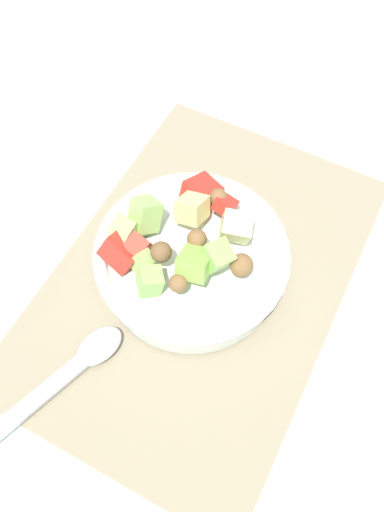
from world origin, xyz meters
TOP-DOWN VIEW (x-y plane):
  - ground_plane at (0.00, 0.00)m, footprint 2.40×2.40m
  - placemat at (0.00, 0.00)m, footprint 0.48×0.32m
  - salad_bowl at (0.00, 0.01)m, footprint 0.22×0.22m
  - serving_spoon at (-0.18, 0.07)m, footprint 0.22×0.10m

SIDE VIEW (x-z plane):
  - ground_plane at x=0.00m, z-range 0.00..0.00m
  - placemat at x=0.00m, z-range 0.00..0.01m
  - serving_spoon at x=-0.18m, z-range 0.00..0.02m
  - salad_bowl at x=0.00m, z-range -0.01..0.09m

